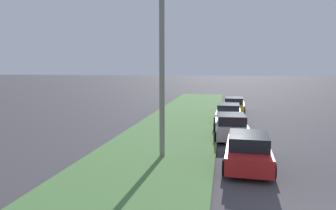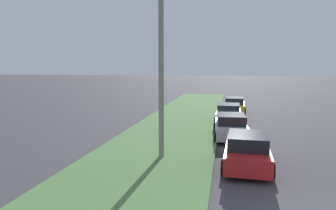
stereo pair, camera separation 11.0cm
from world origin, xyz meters
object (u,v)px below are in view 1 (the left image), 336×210
parked_car_red (248,151)px  parked_car_silver (231,126)px  parked_car_white (228,114)px  parked_car_yellow (234,105)px  streetlight (169,64)px

parked_car_red → parked_car_silver: (5.42, 0.63, 0.00)m
parked_car_silver → parked_car_white: 5.22m
parked_car_red → parked_car_silver: size_ratio=1.00×
parked_car_yellow → streetlight: bearing=170.4°
parked_car_silver → parked_car_yellow: bearing=-5.5°
parked_car_red → streetlight: bearing=85.7°
parked_car_red → parked_car_yellow: size_ratio=1.00×
parked_car_red → parked_car_white: (10.64, 0.73, 0.00)m
parked_car_red → parked_car_silver: bearing=9.2°
parked_car_white → streetlight: 11.21m
parked_car_red → parked_car_yellow: same height
parked_car_silver → parked_car_yellow: size_ratio=1.00×
parked_car_silver → parked_car_white: size_ratio=1.01×
parked_car_silver → parked_car_yellow: same height
parked_car_yellow → streetlight: 16.30m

